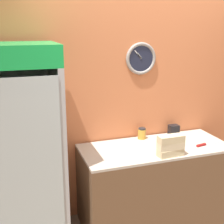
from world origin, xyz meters
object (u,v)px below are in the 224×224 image
at_px(beverage_cooler, 24,143).
at_px(chefs_knife, 205,144).
at_px(napkin_dispenser, 174,130).
at_px(sandwich_flat_left, 170,147).
at_px(condiment_jar, 142,133).
at_px(sandwich_stack_bottom, 170,152).
at_px(sandwich_stack_middle, 171,146).
at_px(sandwich_stack_top, 171,139).

xyz_separation_m(beverage_cooler, chefs_knife, (1.84, -0.17, -0.18)).
bearing_deg(napkin_dispenser, sandwich_flat_left, -124.40).
height_order(condiment_jar, napkin_dispenser, condiment_jar).
height_order(sandwich_stack_bottom, sandwich_stack_middle, sandwich_stack_middle).
bearing_deg(beverage_cooler, sandwich_flat_left, -6.30).
distance_m(sandwich_stack_top, chefs_knife, 0.53).
height_order(sandwich_stack_bottom, sandwich_flat_left, sandwich_stack_bottom).
bearing_deg(beverage_cooler, sandwich_stack_top, -12.45).
height_order(beverage_cooler, napkin_dispenser, beverage_cooler).
xyz_separation_m(sandwich_flat_left, napkin_dispenser, (0.26, 0.38, 0.03)).
relative_size(sandwich_stack_bottom, sandwich_stack_top, 1.02).
relative_size(beverage_cooler, chefs_knife, 6.08).
relative_size(sandwich_stack_bottom, napkin_dispenser, 2.18).
xyz_separation_m(sandwich_flat_left, condiment_jar, (-0.14, 0.39, 0.03)).
height_order(sandwich_stack_middle, chefs_knife, sandwich_stack_middle).
bearing_deg(sandwich_stack_bottom, chefs_knife, 14.69).
relative_size(sandwich_stack_top, chefs_knife, 0.79).
distance_m(sandwich_stack_bottom, napkin_dispenser, 0.62).
relative_size(sandwich_stack_bottom, chefs_knife, 0.81).
distance_m(sandwich_flat_left, condiment_jar, 0.41).
xyz_separation_m(beverage_cooler, sandwich_stack_bottom, (1.35, -0.30, -0.16)).
distance_m(sandwich_stack_middle, sandwich_flat_left, 0.17).
bearing_deg(sandwich_stack_bottom, sandwich_stack_middle, 0.00).
relative_size(sandwich_stack_middle, sandwich_stack_top, 1.00).
height_order(beverage_cooler, sandwich_flat_left, beverage_cooler).
xyz_separation_m(sandwich_stack_top, napkin_dispenser, (0.33, 0.52, -0.12)).
bearing_deg(chefs_knife, beverage_cooler, 174.72).
relative_size(sandwich_stack_middle, sandwich_flat_left, 0.97).
relative_size(beverage_cooler, sandwich_stack_middle, 7.67).
height_order(sandwich_stack_middle, sandwich_stack_top, sandwich_stack_top).
distance_m(beverage_cooler, sandwich_stack_bottom, 1.39).
distance_m(sandwich_flat_left, napkin_dispenser, 0.46).
bearing_deg(sandwich_flat_left, condiment_jar, 109.95).
bearing_deg(sandwich_flat_left, napkin_dispenser, 55.60).
bearing_deg(sandwich_stack_top, napkin_dispenser, 57.44).
bearing_deg(sandwich_stack_bottom, napkin_dispenser, 57.44).
bearing_deg(napkin_dispenser, sandwich_stack_bottom, -122.56).
xyz_separation_m(sandwich_stack_bottom, chefs_knife, (0.49, 0.13, -0.03)).
height_order(sandwich_stack_middle, napkin_dispenser, sandwich_stack_middle).
xyz_separation_m(beverage_cooler, sandwich_flat_left, (1.42, -0.16, -0.16)).
height_order(sandwich_flat_left, condiment_jar, condiment_jar).
height_order(beverage_cooler, sandwich_stack_middle, beverage_cooler).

